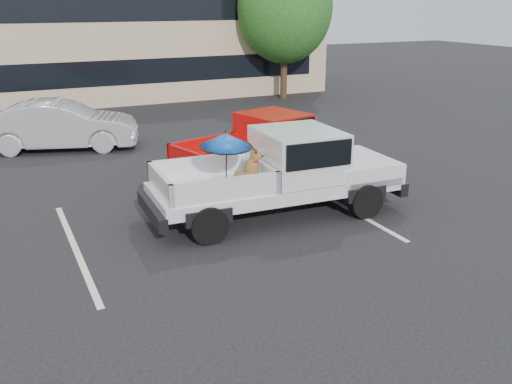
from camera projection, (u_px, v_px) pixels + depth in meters
ground at (261, 261)px, 10.48m from camera, size 90.00×90.00×0.00m
stripe_left at (76, 249)px, 10.97m from camera, size 0.12×5.00×0.01m
stripe_right at (338, 203)px, 13.41m from camera, size 0.12×5.00×0.01m
motel_building at (112, 28)px, 28.22m from camera, size 20.40×8.40×6.30m
tree_right at (285, 7)px, 26.48m from camera, size 4.46×4.46×6.78m
tree_back at (171, 2)px, 32.04m from camera, size 4.68×4.68×7.11m
silver_pickup at (288, 168)px, 12.50m from camera, size 5.77×2.31×2.06m
red_pickup at (269, 142)px, 15.30m from camera, size 5.40×3.03×1.69m
silver_sedan at (61, 125)px, 18.03m from camera, size 4.99×2.95×1.55m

